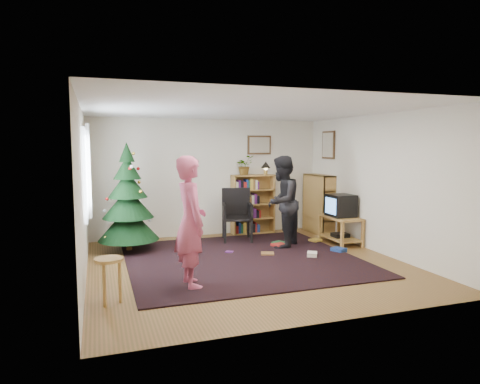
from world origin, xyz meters
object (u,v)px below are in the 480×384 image
object	(u,v)px
potted_plant	(244,165)
christmas_tree	(128,206)
person_standing	(191,222)
armchair	(235,212)
stool	(109,268)
table_lamp	(266,166)
bookshelf_right	(319,203)
tv_stand	(340,228)
picture_back	(259,145)
picture_right	(328,145)
person_by_chair	(282,202)
bookshelf_back	(253,203)
crt_tv	(341,205)

from	to	relation	value
potted_plant	christmas_tree	bearing A→B (deg)	-162.02
person_standing	armchair	bearing A→B (deg)	-33.60
stool	table_lamp	distance (m)	5.02
bookshelf_right	tv_stand	bearing A→B (deg)	173.80
person_standing	stool	bearing A→B (deg)	103.33
bookshelf_right	stool	xyz separation A→B (m)	(-4.54, -3.03, -0.22)
bookshelf_right	picture_back	bearing A→B (deg)	63.91
armchair	table_lamp	bearing A→B (deg)	45.19
picture_back	picture_right	distance (m)	1.51
bookshelf_right	armchair	distance (m)	1.98
person_by_chair	potted_plant	size ratio (longest dim) A/B	4.13
stool	person_by_chair	world-z (taller)	person_by_chair
bookshelf_back	stool	distance (m)	4.70
tv_stand	armchair	distance (m)	2.12
christmas_tree	armchair	bearing A→B (deg)	6.90
person_standing	table_lamp	world-z (taller)	person_standing
picture_back	bookshelf_back	xyz separation A→B (m)	(-0.20, -0.14, -1.29)
tv_stand	potted_plant	world-z (taller)	potted_plant
bookshelf_back	tv_stand	size ratio (longest dim) A/B	1.43
christmas_tree	person_by_chair	xyz separation A→B (m)	(2.78, -0.61, 0.04)
picture_back	potted_plant	distance (m)	0.61
crt_tv	person_by_chair	world-z (taller)	person_by_chair
picture_right	armchair	distance (m)	2.52
armchair	potted_plant	world-z (taller)	potted_plant
armchair	stool	distance (m)	3.89
bookshelf_right	stool	distance (m)	5.47
stool	table_lamp	bearing A→B (deg)	45.23
picture_back	armchair	size ratio (longest dim) A/B	0.52
bookshelf_right	person_by_chair	size ratio (longest dim) A/B	0.75
christmas_tree	potted_plant	bearing A→B (deg)	17.98
picture_back	crt_tv	distance (m)	2.32
christmas_tree	bookshelf_back	distance (m)	2.86
picture_right	table_lamp	world-z (taller)	picture_right
potted_plant	crt_tv	bearing A→B (deg)	-46.70
armchair	potted_plant	distance (m)	1.16
bookshelf_right	potted_plant	world-z (taller)	potted_plant
picture_back	potted_plant	size ratio (longest dim) A/B	1.30
christmas_tree	person_standing	distance (m)	2.42
christmas_tree	crt_tv	world-z (taller)	christmas_tree
tv_stand	person_standing	size ratio (longest dim) A/B	0.51
bookshelf_right	stool	world-z (taller)	bookshelf_right
bookshelf_right	potted_plant	size ratio (longest dim) A/B	3.08
picture_right	person_standing	distance (m)	4.53
picture_right	tv_stand	bearing A→B (deg)	-104.83
armchair	tv_stand	bearing A→B (deg)	-15.13
tv_stand	picture_right	bearing A→B (deg)	75.17
crt_tv	person_by_chair	bearing A→B (deg)	174.48
person_by_chair	bookshelf_back	bearing A→B (deg)	-132.55
bookshelf_back	stool	world-z (taller)	bookshelf_back
table_lamp	christmas_tree	bearing A→B (deg)	-164.84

